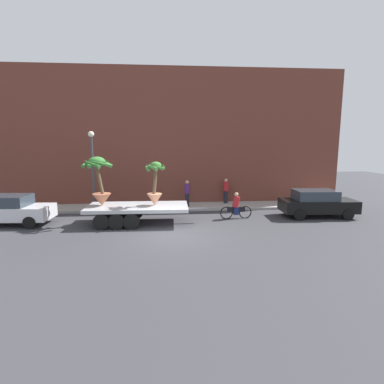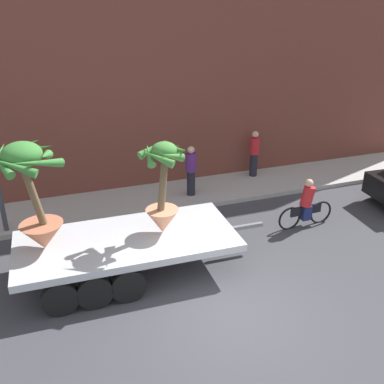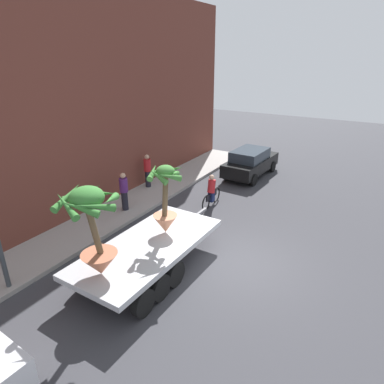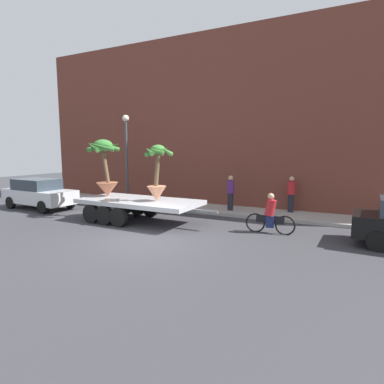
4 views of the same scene
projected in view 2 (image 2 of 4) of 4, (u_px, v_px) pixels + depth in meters
ground_plane at (234, 313)px, 9.69m from camera, size 60.00×60.00×0.00m
sidewalk at (160, 198)px, 14.89m from camera, size 24.00×2.20×0.15m
building_facade at (142, 51)px, 14.45m from camera, size 24.00×1.20×9.30m
flatbed_trailer at (117, 247)px, 10.73m from camera, size 6.33×2.52×0.98m
potted_palm_rear at (163, 192)px, 10.52m from camera, size 1.11×1.26×2.33m
potted_palm_middle at (32, 196)px, 9.68m from camera, size 1.61×1.67×2.60m
cyclist at (306, 206)px, 13.01m from camera, size 1.84×0.36×1.54m
pedestrian_near_gate at (254, 153)px, 16.13m from camera, size 0.36×0.36×1.71m
pedestrian_far_left at (191, 170)px, 14.59m from camera, size 0.36×0.36×1.71m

